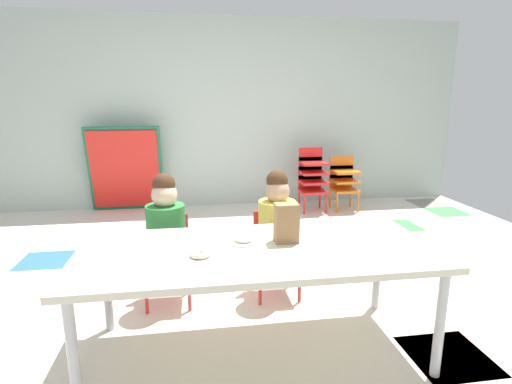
% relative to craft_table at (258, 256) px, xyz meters
% --- Properties ---
extents(ground_plane, '(6.30, 5.35, 0.02)m').
position_rel_craft_table_xyz_m(ground_plane, '(0.15, 0.69, -0.58)').
color(ground_plane, silver).
extents(back_wall, '(6.30, 0.10, 2.43)m').
position_rel_craft_table_xyz_m(back_wall, '(0.14, 3.36, 0.64)').
color(back_wall, '#B2C1B7').
rests_on(back_wall, ground_plane).
extents(craft_table, '(1.90, 0.83, 0.62)m').
position_rel_craft_table_xyz_m(craft_table, '(0.00, 0.00, 0.00)').
color(craft_table, beige).
rests_on(craft_table, ground_plane).
extents(seated_child_near_camera, '(0.33, 0.33, 0.92)m').
position_rel_craft_table_xyz_m(seated_child_near_camera, '(-0.52, 0.64, -0.02)').
color(seated_child_near_camera, red).
rests_on(seated_child_near_camera, ground_plane).
extents(seated_child_middle_seat, '(0.32, 0.32, 0.92)m').
position_rel_craft_table_xyz_m(seated_child_middle_seat, '(0.24, 0.64, -0.02)').
color(seated_child_middle_seat, red).
rests_on(seated_child_middle_seat, ground_plane).
extents(kid_chair_red_stack, '(0.32, 0.30, 0.80)m').
position_rel_craft_table_xyz_m(kid_chair_red_stack, '(1.15, 2.82, -0.11)').
color(kid_chair_red_stack, red).
rests_on(kid_chair_red_stack, ground_plane).
extents(kid_chair_orange_stack, '(0.32, 0.30, 0.68)m').
position_rel_craft_table_xyz_m(kid_chair_orange_stack, '(1.57, 2.82, -0.18)').
color(kid_chair_orange_stack, orange).
rests_on(kid_chair_orange_stack, ground_plane).
extents(folded_activity_table, '(0.90, 0.29, 1.09)m').
position_rel_craft_table_xyz_m(folded_activity_table, '(-1.18, 3.16, -0.03)').
color(folded_activity_table, '#19724C').
rests_on(folded_activity_table, ground_plane).
extents(paper_bag_brown, '(0.13, 0.09, 0.22)m').
position_rel_craft_table_xyz_m(paper_bag_brown, '(0.17, 0.07, 0.16)').
color(paper_bag_brown, '#9E754C').
rests_on(paper_bag_brown, craft_table).
extents(paper_plate_near_edge, '(0.18, 0.18, 0.01)m').
position_rel_craft_table_xyz_m(paper_plate_near_edge, '(-0.06, 0.10, 0.05)').
color(paper_plate_near_edge, white).
rests_on(paper_plate_near_edge, craft_table).
extents(donut_powdered_on_plate, '(0.11, 0.11, 0.03)m').
position_rel_craft_table_xyz_m(donut_powdered_on_plate, '(-0.06, 0.10, 0.07)').
color(donut_powdered_on_plate, white).
rests_on(donut_powdered_on_plate, craft_table).
extents(donut_powdered_loose, '(0.11, 0.11, 0.03)m').
position_rel_craft_table_xyz_m(donut_powdered_loose, '(-0.31, -0.07, 0.06)').
color(donut_powdered_loose, white).
rests_on(donut_powdered_loose, craft_table).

